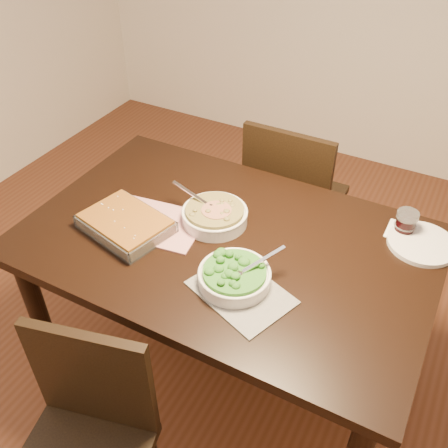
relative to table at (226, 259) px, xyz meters
name	(u,v)px	position (x,y,z in m)	size (l,w,h in m)	color
ground	(226,368)	(0.00, 0.00, -0.65)	(4.00, 4.00, 0.00)	#4D2716
table	(226,259)	(0.00, 0.00, 0.00)	(1.40, 0.90, 0.75)	black
magazine_a	(157,223)	(-0.26, -0.05, 0.10)	(0.32, 0.24, 0.01)	#AE3148
magazine_b	(241,292)	(0.16, -0.20, 0.10)	(0.30, 0.21, 0.01)	#292B32
coaster	(403,232)	(0.53, 0.32, 0.10)	(0.11, 0.11, 0.00)	white
stew_bowl	(215,215)	(-0.08, 0.06, 0.13)	(0.26, 0.24, 0.09)	white
broccoli_bowl	(234,276)	(0.12, -0.18, 0.13)	(0.23, 0.24, 0.09)	white
baking_dish	(126,224)	(-0.33, -0.12, 0.12)	(0.34, 0.29, 0.05)	silver
wine_tumbler	(406,222)	(0.53, 0.32, 0.14)	(0.07, 0.07, 0.08)	black
dinner_plate	(422,244)	(0.60, 0.28, 0.10)	(0.23, 0.23, 0.02)	silver
chair_near	(86,436)	(-0.11, -0.68, -0.20)	(0.46, 0.46, 0.81)	black
chair_far	(291,195)	(-0.02, 0.69, -0.17)	(0.41, 0.41, 0.87)	black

